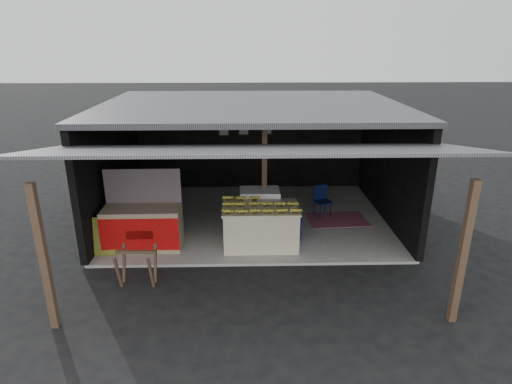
{
  "coord_description": "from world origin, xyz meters",
  "views": [
    {
      "loc": [
        -0.14,
        -7.88,
        4.48
      ],
      "look_at": [
        0.09,
        1.53,
        1.1
      ],
      "focal_mm": 30.0,
      "sensor_mm": 36.0,
      "label": 1
    }
  ],
  "objects_px": {
    "white_crate": "(260,210)",
    "plastic_chair": "(322,198)",
    "banana_table": "(261,226)",
    "sawhorse": "(137,264)",
    "neighbor_stall": "(143,226)",
    "water_barrel": "(293,229)"
  },
  "relations": [
    {
      "from": "white_crate",
      "to": "water_barrel",
      "type": "relative_size",
      "value": 1.9
    },
    {
      "from": "neighbor_stall",
      "to": "sawhorse",
      "type": "height_order",
      "value": "neighbor_stall"
    },
    {
      "from": "banana_table",
      "to": "white_crate",
      "type": "height_order",
      "value": "white_crate"
    },
    {
      "from": "white_crate",
      "to": "plastic_chair",
      "type": "distance_m",
      "value": 1.91
    },
    {
      "from": "sawhorse",
      "to": "plastic_chair",
      "type": "distance_m",
      "value": 5.21
    },
    {
      "from": "sawhorse",
      "to": "plastic_chair",
      "type": "xyz_separation_m",
      "value": [
        4.07,
        3.26,
        0.07
      ]
    },
    {
      "from": "banana_table",
      "to": "neighbor_stall",
      "type": "height_order",
      "value": "neighbor_stall"
    },
    {
      "from": "plastic_chair",
      "to": "neighbor_stall",
      "type": "bearing_deg",
      "value": -176.81
    },
    {
      "from": "white_crate",
      "to": "water_barrel",
      "type": "distance_m",
      "value": 0.96
    },
    {
      "from": "plastic_chair",
      "to": "sawhorse",
      "type": "bearing_deg",
      "value": -160.31
    },
    {
      "from": "banana_table",
      "to": "water_barrel",
      "type": "distance_m",
      "value": 0.84
    },
    {
      "from": "water_barrel",
      "to": "banana_table",
      "type": "bearing_deg",
      "value": -160.45
    },
    {
      "from": "sawhorse",
      "to": "plastic_chair",
      "type": "bearing_deg",
      "value": 40.48
    },
    {
      "from": "sawhorse",
      "to": "white_crate",
      "type": "bearing_deg",
      "value": 45.92
    },
    {
      "from": "banana_table",
      "to": "white_crate",
      "type": "xyz_separation_m",
      "value": [
        0.0,
        0.8,
        0.05
      ]
    },
    {
      "from": "sawhorse",
      "to": "neighbor_stall",
      "type": "bearing_deg",
      "value": 99.63
    },
    {
      "from": "banana_table",
      "to": "water_barrel",
      "type": "bearing_deg",
      "value": 19.24
    },
    {
      "from": "plastic_chair",
      "to": "banana_table",
      "type": "bearing_deg",
      "value": -152.9
    },
    {
      "from": "banana_table",
      "to": "white_crate",
      "type": "bearing_deg",
      "value": 89.61
    },
    {
      "from": "banana_table",
      "to": "sawhorse",
      "type": "distance_m",
      "value": 2.85
    },
    {
      "from": "neighbor_stall",
      "to": "water_barrel",
      "type": "xyz_separation_m",
      "value": [
        3.38,
        0.29,
        -0.24
      ]
    },
    {
      "from": "white_crate",
      "to": "plastic_chair",
      "type": "relative_size",
      "value": 1.28
    }
  ]
}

